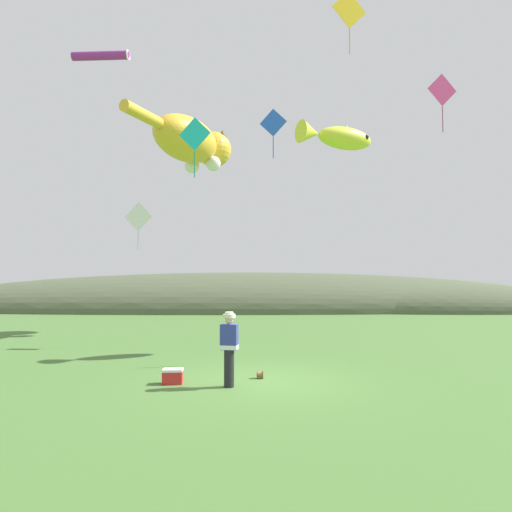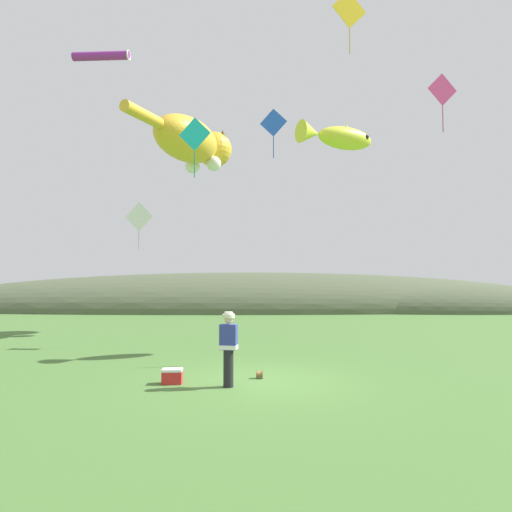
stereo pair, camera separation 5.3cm
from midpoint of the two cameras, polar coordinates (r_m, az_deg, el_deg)
name	(u,v)px [view 1 (the left image)]	position (r m, az deg, el deg)	size (l,w,h in m)	color
ground_plane	(260,382)	(11.80, 0.33, -15.42)	(120.00, 120.00, 0.00)	#477033
distant_hill_ridge	(279,310)	(37.70, 2.80, -6.70)	(57.08, 12.12, 6.09)	#4C563D
festival_attendant	(229,346)	(11.08, -3.52, -11.23)	(0.46, 0.34, 1.77)	black
kite_spool	(260,374)	(12.13, 0.36, -14.58)	(0.16, 0.20, 0.20)	olive
picnic_cooler	(173,376)	(11.72, -10.50, -14.56)	(0.49, 0.33, 0.36)	red
kite_giant_cat	(193,143)	(22.53, -7.99, 13.83)	(4.08, 7.26, 2.37)	gold
kite_fish_windsock	(337,137)	(17.50, 10.05, 14.44)	(3.15, 2.05, 0.95)	yellow
kite_tube_streamer	(101,56)	(21.95, -18.85, 22.61)	(2.44, 0.58, 0.44)	#8C268C
kite_diamond_pink	(442,90)	(17.54, 22.15, 18.62)	(1.09, 0.26, 2.02)	#E53F8C
kite_diamond_blue	(273,123)	(19.52, 2.08, 16.27)	(1.10, 0.39, 2.06)	blue
kite_diamond_gold	(349,10)	(18.19, 11.49, 27.90)	(1.28, 0.42, 2.24)	yellow
kite_diamond_teal	(195,135)	(15.93, -7.77, 14.80)	(1.10, 0.35, 2.05)	#19BFBF
kite_diamond_white	(138,217)	(23.80, -14.56, 4.74)	(1.47, 0.35, 2.40)	white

